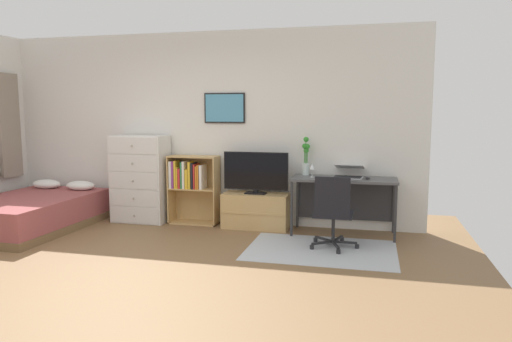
% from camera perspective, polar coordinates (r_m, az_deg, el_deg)
% --- Properties ---
extents(ground_plane, '(7.20, 7.20, 0.00)m').
position_cam_1_polar(ground_plane, '(4.90, -15.81, -12.01)').
color(ground_plane, brown).
extents(wall_back_with_posters, '(6.12, 0.09, 2.70)m').
position_cam_1_polar(wall_back_with_posters, '(6.85, -6.10, 5.16)').
color(wall_back_with_posters, silver).
rests_on(wall_back_with_posters, ground_plane).
extents(area_rug, '(1.70, 1.20, 0.01)m').
position_cam_1_polar(area_rug, '(5.58, 7.83, -9.38)').
color(area_rug, '#B2B7BC').
rests_on(area_rug, ground_plane).
extents(bed, '(1.36, 1.97, 0.57)m').
position_cam_1_polar(bed, '(7.15, -25.44, -4.51)').
color(bed, brown).
rests_on(bed, ground_plane).
extents(dresser, '(0.78, 0.46, 1.25)m').
position_cam_1_polar(dresser, '(7.03, -13.73, -0.92)').
color(dresser, silver).
rests_on(dresser, ground_plane).
extents(bookshelf, '(0.70, 0.30, 0.97)m').
position_cam_1_polar(bookshelf, '(6.77, -7.81, -1.38)').
color(bookshelf, tan).
rests_on(bookshelf, ground_plane).
extents(tv_stand, '(0.90, 0.41, 0.48)m').
position_cam_1_polar(tv_stand, '(6.50, 0.01, -4.80)').
color(tv_stand, tan).
rests_on(tv_stand, ground_plane).
extents(television, '(0.89, 0.16, 0.57)m').
position_cam_1_polar(television, '(6.39, -0.04, -0.23)').
color(television, black).
rests_on(television, tv_stand).
extents(desk, '(1.33, 0.55, 0.74)m').
position_cam_1_polar(desk, '(6.27, 10.56, -2.01)').
color(desk, '#4C4C4F').
rests_on(desk, ground_plane).
extents(office_chair, '(0.56, 0.58, 0.86)m').
position_cam_1_polar(office_chair, '(5.54, 9.24, -4.70)').
color(office_chair, '#232326').
rests_on(office_chair, ground_plane).
extents(laptop, '(0.41, 0.43, 0.16)m').
position_cam_1_polar(laptop, '(6.27, 11.07, -0.14)').
color(laptop, '#B7B7BC').
rests_on(laptop, desk).
extents(computer_mouse, '(0.06, 0.10, 0.03)m').
position_cam_1_polar(computer_mouse, '(6.13, 13.27, -0.82)').
color(computer_mouse, '#262628').
rests_on(computer_mouse, desk).
extents(bamboo_vase, '(0.11, 0.10, 0.51)m').
position_cam_1_polar(bamboo_vase, '(6.38, 6.03, 1.67)').
color(bamboo_vase, silver).
rests_on(bamboo_vase, desk).
extents(wine_glass, '(0.07, 0.07, 0.18)m').
position_cam_1_polar(wine_glass, '(6.16, 6.77, 0.47)').
color(wine_glass, silver).
rests_on(wine_glass, desk).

